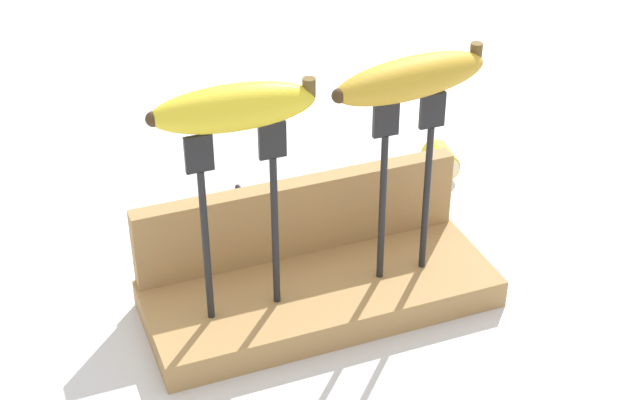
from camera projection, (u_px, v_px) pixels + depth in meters
name	position (u px, v px, depth m)	size (l,w,h in m)	color
ground_plane	(320.00, 305.00, 1.00)	(3.00, 3.00, 0.00)	silver
wooden_board	(320.00, 294.00, 1.00)	(0.36, 0.15, 0.03)	#A87F4C
board_backstop	(299.00, 216.00, 1.01)	(0.36, 0.02, 0.09)	#A87F4C
fork_stand_left	(239.00, 207.00, 0.89)	(0.09, 0.01, 0.20)	black
fork_stand_right	(406.00, 173.00, 0.94)	(0.08, 0.01, 0.20)	black
banana_raised_left	(234.00, 107.00, 0.83)	(0.15, 0.05, 0.04)	yellow
banana_raised_right	(411.00, 78.00, 0.89)	(0.17, 0.06, 0.04)	gold
fork_fallen_far	(279.00, 232.00, 1.12)	(0.04, 0.19, 0.01)	black
banana_chunk_near	(441.00, 161.00, 1.23)	(0.04, 0.05, 0.04)	yellow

